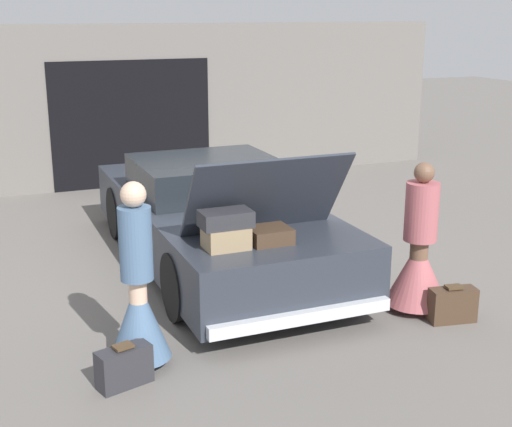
{
  "coord_description": "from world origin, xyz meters",
  "views": [
    {
      "loc": [
        -2.68,
        -7.88,
        3.01
      ],
      "look_at": [
        0.0,
        -1.32,
        0.98
      ],
      "focal_mm": 50.0,
      "sensor_mm": 36.0,
      "label": 1
    }
  ],
  "objects_px": {
    "person_left": "(138,302)",
    "person_right": "(419,259)",
    "car": "(215,217)",
    "suitcase_beside_right_person": "(452,305)",
    "suitcase_beside_left_person": "(124,367)"
  },
  "relations": [
    {
      "from": "suitcase_beside_right_person",
      "to": "person_left",
      "type": "bearing_deg",
      "value": 174.79
    },
    {
      "from": "person_left",
      "to": "person_right",
      "type": "height_order",
      "value": "person_left"
    },
    {
      "from": "suitcase_beside_left_person",
      "to": "person_right",
      "type": "bearing_deg",
      "value": 7.5
    },
    {
      "from": "person_right",
      "to": "suitcase_beside_left_person",
      "type": "bearing_deg",
      "value": 91.19
    },
    {
      "from": "suitcase_beside_right_person",
      "to": "car",
      "type": "bearing_deg",
      "value": 122.78
    },
    {
      "from": "suitcase_beside_left_person",
      "to": "suitcase_beside_right_person",
      "type": "height_order",
      "value": "suitcase_beside_right_person"
    },
    {
      "from": "person_right",
      "to": "suitcase_beside_left_person",
      "type": "xyz_separation_m",
      "value": [
        -3.15,
        -0.42,
        -0.38
      ]
    },
    {
      "from": "car",
      "to": "suitcase_beside_right_person",
      "type": "height_order",
      "value": "car"
    },
    {
      "from": "car",
      "to": "suitcase_beside_right_person",
      "type": "relative_size",
      "value": 9.91
    },
    {
      "from": "person_right",
      "to": "suitcase_beside_left_person",
      "type": "distance_m",
      "value": 3.2
    },
    {
      "from": "person_right",
      "to": "suitcase_beside_right_person",
      "type": "relative_size",
      "value": 3.17
    },
    {
      "from": "person_left",
      "to": "car",
      "type": "bearing_deg",
      "value": 140.49
    },
    {
      "from": "person_left",
      "to": "person_right",
      "type": "xyz_separation_m",
      "value": [
        2.94,
        0.11,
        -0.05
      ]
    },
    {
      "from": "person_right",
      "to": "car",
      "type": "bearing_deg",
      "value": 28.26
    },
    {
      "from": "person_right",
      "to": "suitcase_beside_left_person",
      "type": "height_order",
      "value": "person_right"
    }
  ]
}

